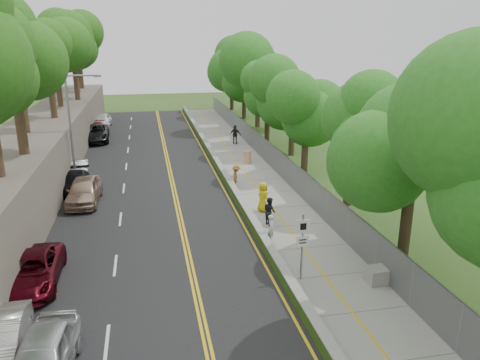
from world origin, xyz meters
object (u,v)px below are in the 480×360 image
at_px(streetlight, 73,122).
at_px(car_0, 42,359).
at_px(car_1, 1,339).
at_px(person_far, 235,135).
at_px(concrete_block, 379,275).
at_px(car_2, 32,271).
at_px(painter_0, 263,197).
at_px(construction_barrel, 247,157).
at_px(signpost, 302,240).

xyz_separation_m(streetlight, car_0, (1.46, -21.51, -3.83)).
bearing_deg(car_1, car_0, -45.60).
height_order(car_1, person_far, person_far).
distance_m(concrete_block, person_far, 28.57).
height_order(car_2, painter_0, painter_0).
relative_size(car_0, person_far, 2.38).
bearing_deg(construction_barrel, concrete_block, -86.48).
height_order(concrete_block, car_1, car_1).
bearing_deg(car_0, construction_barrel, 68.56).
height_order(car_0, car_2, car_0).
bearing_deg(car_0, person_far, 73.39).
bearing_deg(car_0, car_1, 141.89).
relative_size(car_1, painter_0, 2.13).
distance_m(streetlight, car_0, 21.90).
bearing_deg(car_2, concrete_block, -11.50).
xyz_separation_m(streetlight, car_1, (-0.14, -20.04, -3.94)).
bearing_deg(streetlight, car_2, -90.52).
relative_size(concrete_block, car_2, 0.22).
xyz_separation_m(signpost, person_far, (2.33, 27.56, -0.97)).
bearing_deg(streetlight, person_far, 37.30).
bearing_deg(car_0, concrete_block, 19.29).
relative_size(signpost, car_0, 0.69).
relative_size(car_1, person_far, 2.12).
xyz_separation_m(streetlight, person_far, (13.84, 10.55, -3.64)).
relative_size(construction_barrel, car_2, 0.21).
distance_m(signpost, concrete_block, 3.74).
xyz_separation_m(car_1, painter_0, (12.05, 11.59, 0.29)).
height_order(signpost, car_0, signpost).
bearing_deg(signpost, streetlight, 124.08).
xyz_separation_m(streetlight, painter_0, (11.91, -8.45, -3.65)).
xyz_separation_m(construction_barrel, car_1, (-13.60, -23.19, 0.14)).
bearing_deg(person_far, car_0, 91.25).
xyz_separation_m(car_1, person_far, (13.98, 30.58, 0.30)).
bearing_deg(concrete_block, car_1, -172.21).
relative_size(car_2, painter_0, 2.62).
height_order(construction_barrel, painter_0, painter_0).
bearing_deg(construction_barrel, painter_0, -97.61).
height_order(car_0, car_1, car_0).
bearing_deg(construction_barrel, streetlight, -166.84).
height_order(signpost, construction_barrel, signpost).
bearing_deg(car_2, signpost, -9.75).
bearing_deg(painter_0, streetlight, 30.19).
distance_m(concrete_block, car_0, 13.76).
bearing_deg(signpost, person_far, 85.17).
xyz_separation_m(streetlight, signpost, (11.51, -17.02, -2.68)).
relative_size(concrete_block, car_1, 0.27).
bearing_deg(car_2, car_1, -90.73).
distance_m(signpost, person_far, 27.68).
xyz_separation_m(car_1, car_2, (0.00, 4.87, 0.02)).
bearing_deg(car_2, car_0, -76.58).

